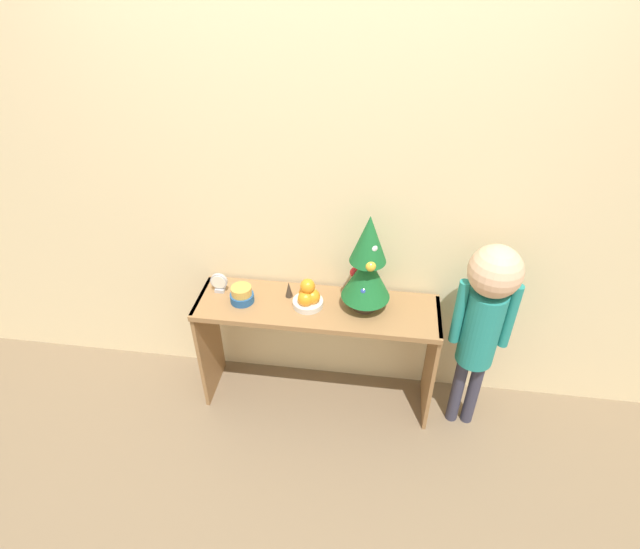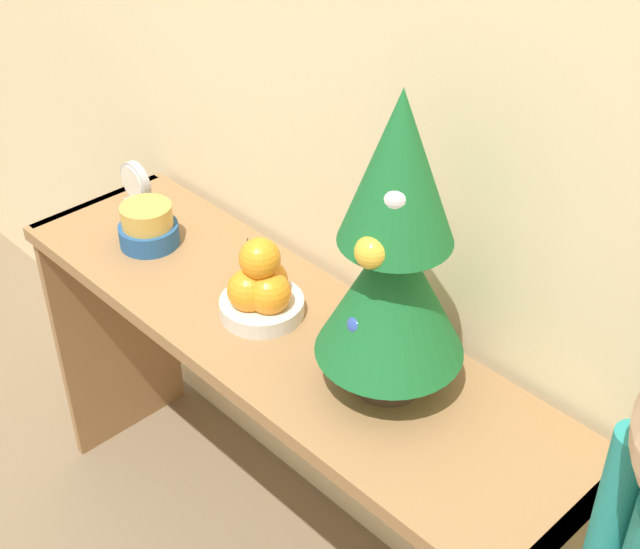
% 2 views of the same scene
% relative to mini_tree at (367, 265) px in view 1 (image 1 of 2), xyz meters
% --- Properties ---
extents(ground_plane, '(12.00, 12.00, 0.00)m').
position_rel_mini_tree_xyz_m(ground_plane, '(-0.25, -0.20, -0.97)').
color(ground_plane, '#7A664C').
extents(back_wall, '(7.00, 0.05, 2.50)m').
position_rel_mini_tree_xyz_m(back_wall, '(-0.25, 0.20, 0.28)').
color(back_wall, beige).
rests_on(back_wall, ground_plane).
extents(console_table, '(1.28, 0.36, 0.70)m').
position_rel_mini_tree_xyz_m(console_table, '(-0.25, -0.02, -0.41)').
color(console_table, olive).
rests_on(console_table, ground_plane).
extents(mini_tree, '(0.25, 0.25, 0.54)m').
position_rel_mini_tree_xyz_m(mini_tree, '(0.00, 0.00, 0.00)').
color(mini_tree, '#4C3828').
rests_on(mini_tree, console_table).
extents(fruit_bowl, '(0.16, 0.16, 0.16)m').
position_rel_mini_tree_xyz_m(fruit_bowl, '(-0.29, -0.03, -0.21)').
color(fruit_bowl, silver).
rests_on(fruit_bowl, console_table).
extents(singing_bowl, '(0.13, 0.13, 0.09)m').
position_rel_mini_tree_xyz_m(singing_bowl, '(-0.64, -0.04, -0.22)').
color(singing_bowl, '#235189').
rests_on(singing_bowl, console_table).
extents(desk_clock, '(0.09, 0.04, 0.11)m').
position_rel_mini_tree_xyz_m(desk_clock, '(-0.79, 0.03, -0.21)').
color(desk_clock, '#B2B2B7').
rests_on(desk_clock, console_table).
extents(figurine, '(0.04, 0.04, 0.09)m').
position_rel_mini_tree_xyz_m(figurine, '(-0.41, 0.03, -0.22)').
color(figurine, '#382D23').
rests_on(figurine, console_table).
extents(child_figure, '(0.29, 0.25, 1.17)m').
position_rel_mini_tree_xyz_m(child_figure, '(0.58, -0.08, -0.17)').
color(child_figure, '#38384C').
rests_on(child_figure, ground_plane).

